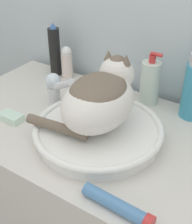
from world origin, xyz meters
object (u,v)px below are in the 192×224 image
soap_pump_bottle (150,82)px  cream_tube (118,206)px  cat (100,96)px  faucet (55,89)px  deodorant_stick (67,63)px  hairspray_can_black (55,51)px  soap_bar (11,117)px

soap_pump_bottle → cream_tube: soap_pump_bottle is taller
cream_tube → cat: bearing=130.8°
faucet → cream_tube: size_ratio=0.84×
deodorant_stick → cream_tube: bearing=-43.0°
hairspray_can_black → soap_bar: bearing=-74.6°
cream_tube → soap_bar: bearing=164.9°
hairspray_can_black → deodorant_stick: bearing=0.0°
cat → cream_tube: (0.18, -0.21, -0.12)m
soap_pump_bottle → deodorant_stick: soap_pump_bottle is taller
deodorant_stick → soap_bar: deodorant_stick is taller
hairspray_can_black → soap_bar: (0.10, -0.34, -0.09)m
soap_bar → hairspray_can_black: bearing=105.4°
cat → soap_pump_bottle: cat is taller
soap_pump_bottle → deodorant_stick: 0.36m
cat → deodorant_stick: (-0.32, 0.26, -0.07)m
faucet → soap_pump_bottle: soap_pump_bottle is taller
cat → deodorant_stick: size_ratio=2.11×
hairspray_can_black → cat: bearing=-34.3°
deodorant_stick → soap_bar: (0.04, -0.34, -0.05)m
deodorant_stick → hairspray_can_black: bearing=-180.0°
cream_tube → faucet: bearing=146.0°
soap_pump_bottle → cream_tube: size_ratio=1.06×
cream_tube → deodorant_stick: bearing=137.0°
soap_bar → soap_pump_bottle: bearing=47.1°
faucet → soap_bar: 0.17m
cat → faucet: 0.22m
cat → soap_bar: size_ratio=3.63×
faucet → hairspray_can_black: hairspray_can_black is taller
faucet → cream_tube: (0.39, -0.26, -0.06)m
deodorant_stick → faucet: bearing=-61.5°
cream_tube → soap_bar: size_ratio=2.33×
deodorant_stick → soap_bar: size_ratio=1.72×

